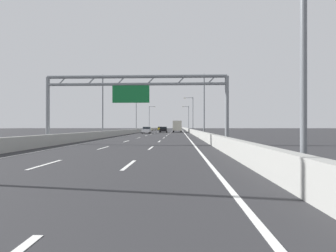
# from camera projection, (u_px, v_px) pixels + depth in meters

# --- Properties ---
(ground_plane) EXTENTS (260.00, 260.00, 0.00)m
(ground_plane) POSITION_uv_depth(u_px,v_px,m) (168.00, 131.00, 99.11)
(ground_plane) COLOR #2D2D30
(lane_dash_left_1) EXTENTS (0.16, 3.00, 0.01)m
(lane_dash_left_1) POSITION_uv_depth(u_px,v_px,m) (46.00, 164.00, 11.75)
(lane_dash_left_1) COLOR white
(lane_dash_left_1) RESTS_ON ground_plane
(lane_dash_left_2) EXTENTS (0.16, 3.00, 0.01)m
(lane_dash_left_2) POSITION_uv_depth(u_px,v_px,m) (103.00, 148.00, 20.74)
(lane_dash_left_2) COLOR white
(lane_dash_left_2) RESTS_ON ground_plane
(lane_dash_left_3) EXTENTS (0.16, 3.00, 0.01)m
(lane_dash_left_3) POSITION_uv_depth(u_px,v_px,m) (126.00, 141.00, 29.74)
(lane_dash_left_3) COLOR white
(lane_dash_left_3) RESTS_ON ground_plane
(lane_dash_left_4) EXTENTS (0.16, 3.00, 0.01)m
(lane_dash_left_4) POSITION_uv_depth(u_px,v_px,m) (138.00, 138.00, 38.73)
(lane_dash_left_4) COLOR white
(lane_dash_left_4) RESTS_ON ground_plane
(lane_dash_left_5) EXTENTS (0.16, 3.00, 0.01)m
(lane_dash_left_5) POSITION_uv_depth(u_px,v_px,m) (146.00, 136.00, 47.72)
(lane_dash_left_5) COLOR white
(lane_dash_left_5) RESTS_ON ground_plane
(lane_dash_left_6) EXTENTS (0.16, 3.00, 0.01)m
(lane_dash_left_6) POSITION_uv_depth(u_px,v_px,m) (151.00, 134.00, 56.71)
(lane_dash_left_6) COLOR white
(lane_dash_left_6) RESTS_ON ground_plane
(lane_dash_left_7) EXTENTS (0.16, 3.00, 0.01)m
(lane_dash_left_7) POSITION_uv_depth(u_px,v_px,m) (155.00, 133.00, 65.71)
(lane_dash_left_7) COLOR white
(lane_dash_left_7) RESTS_ON ground_plane
(lane_dash_left_8) EXTENTS (0.16, 3.00, 0.01)m
(lane_dash_left_8) POSITION_uv_depth(u_px,v_px,m) (158.00, 132.00, 74.70)
(lane_dash_left_8) COLOR white
(lane_dash_left_8) RESTS_ON ground_plane
(lane_dash_left_9) EXTENTS (0.16, 3.00, 0.01)m
(lane_dash_left_9) POSITION_uv_depth(u_px,v_px,m) (160.00, 132.00, 83.69)
(lane_dash_left_9) COLOR white
(lane_dash_left_9) RESTS_ON ground_plane
(lane_dash_left_10) EXTENTS (0.16, 3.00, 0.01)m
(lane_dash_left_10) POSITION_uv_depth(u_px,v_px,m) (162.00, 131.00, 92.69)
(lane_dash_left_10) COLOR white
(lane_dash_left_10) RESTS_ON ground_plane
(lane_dash_left_11) EXTENTS (0.16, 3.00, 0.01)m
(lane_dash_left_11) POSITION_uv_depth(u_px,v_px,m) (163.00, 131.00, 101.68)
(lane_dash_left_11) COLOR white
(lane_dash_left_11) RESTS_ON ground_plane
(lane_dash_left_12) EXTENTS (0.16, 3.00, 0.01)m
(lane_dash_left_12) POSITION_uv_depth(u_px,v_px,m) (165.00, 130.00, 110.67)
(lane_dash_left_12) COLOR white
(lane_dash_left_12) RESTS_ON ground_plane
(lane_dash_left_13) EXTENTS (0.16, 3.00, 0.01)m
(lane_dash_left_13) POSITION_uv_depth(u_px,v_px,m) (166.00, 130.00, 119.66)
(lane_dash_left_13) COLOR white
(lane_dash_left_13) RESTS_ON ground_plane
(lane_dash_left_14) EXTENTS (0.16, 3.00, 0.01)m
(lane_dash_left_14) POSITION_uv_depth(u_px,v_px,m) (167.00, 130.00, 128.66)
(lane_dash_left_14) COLOR white
(lane_dash_left_14) RESTS_ON ground_plane
(lane_dash_left_15) EXTENTS (0.16, 3.00, 0.01)m
(lane_dash_left_15) POSITION_uv_depth(u_px,v_px,m) (168.00, 129.00, 137.65)
(lane_dash_left_15) COLOR white
(lane_dash_left_15) RESTS_ON ground_plane
(lane_dash_left_16) EXTENTS (0.16, 3.00, 0.01)m
(lane_dash_left_16) POSITION_uv_depth(u_px,v_px,m) (168.00, 129.00, 146.64)
(lane_dash_left_16) COLOR white
(lane_dash_left_16) RESTS_ON ground_plane
(lane_dash_left_17) EXTENTS (0.16, 3.00, 0.01)m
(lane_dash_left_17) POSITION_uv_depth(u_px,v_px,m) (169.00, 129.00, 155.64)
(lane_dash_left_17) COLOR white
(lane_dash_left_17) RESTS_ON ground_plane
(lane_dash_right_1) EXTENTS (0.16, 3.00, 0.01)m
(lane_dash_right_1) POSITION_uv_depth(u_px,v_px,m) (129.00, 165.00, 11.61)
(lane_dash_right_1) COLOR white
(lane_dash_right_1) RESTS_ON ground_plane
(lane_dash_right_2) EXTENTS (0.16, 3.00, 0.01)m
(lane_dash_right_2) POSITION_uv_depth(u_px,v_px,m) (151.00, 148.00, 20.60)
(lane_dash_right_2) COLOR white
(lane_dash_right_2) RESTS_ON ground_plane
(lane_dash_right_3) EXTENTS (0.16, 3.00, 0.01)m
(lane_dash_right_3) POSITION_uv_depth(u_px,v_px,m) (159.00, 141.00, 29.59)
(lane_dash_right_3) COLOR white
(lane_dash_right_3) RESTS_ON ground_plane
(lane_dash_right_4) EXTENTS (0.16, 3.00, 0.01)m
(lane_dash_right_4) POSITION_uv_depth(u_px,v_px,m) (164.00, 138.00, 38.59)
(lane_dash_right_4) COLOR white
(lane_dash_right_4) RESTS_ON ground_plane
(lane_dash_right_5) EXTENTS (0.16, 3.00, 0.01)m
(lane_dash_right_5) POSITION_uv_depth(u_px,v_px,m) (167.00, 136.00, 47.58)
(lane_dash_right_5) COLOR white
(lane_dash_right_5) RESTS_ON ground_plane
(lane_dash_right_6) EXTENTS (0.16, 3.00, 0.01)m
(lane_dash_right_6) POSITION_uv_depth(u_px,v_px,m) (169.00, 134.00, 56.57)
(lane_dash_right_6) COLOR white
(lane_dash_right_6) RESTS_ON ground_plane
(lane_dash_right_7) EXTENTS (0.16, 3.00, 0.01)m
(lane_dash_right_7) POSITION_uv_depth(u_px,v_px,m) (170.00, 133.00, 65.56)
(lane_dash_right_7) COLOR white
(lane_dash_right_7) RESTS_ON ground_plane
(lane_dash_right_8) EXTENTS (0.16, 3.00, 0.01)m
(lane_dash_right_8) POSITION_uv_depth(u_px,v_px,m) (171.00, 132.00, 74.56)
(lane_dash_right_8) COLOR white
(lane_dash_right_8) RESTS_ON ground_plane
(lane_dash_right_9) EXTENTS (0.16, 3.00, 0.01)m
(lane_dash_right_9) POSITION_uv_depth(u_px,v_px,m) (172.00, 132.00, 83.55)
(lane_dash_right_9) COLOR white
(lane_dash_right_9) RESTS_ON ground_plane
(lane_dash_right_10) EXTENTS (0.16, 3.00, 0.01)m
(lane_dash_right_10) POSITION_uv_depth(u_px,v_px,m) (173.00, 131.00, 92.54)
(lane_dash_right_10) COLOR white
(lane_dash_right_10) RESTS_ON ground_plane
(lane_dash_right_11) EXTENTS (0.16, 3.00, 0.01)m
(lane_dash_right_11) POSITION_uv_depth(u_px,v_px,m) (173.00, 131.00, 101.54)
(lane_dash_right_11) COLOR white
(lane_dash_right_11) RESTS_ON ground_plane
(lane_dash_right_12) EXTENTS (0.16, 3.00, 0.01)m
(lane_dash_right_12) POSITION_uv_depth(u_px,v_px,m) (174.00, 130.00, 110.53)
(lane_dash_right_12) COLOR white
(lane_dash_right_12) RESTS_ON ground_plane
(lane_dash_right_13) EXTENTS (0.16, 3.00, 0.01)m
(lane_dash_right_13) POSITION_uv_depth(u_px,v_px,m) (174.00, 130.00, 119.52)
(lane_dash_right_13) COLOR white
(lane_dash_right_13) RESTS_ON ground_plane
(lane_dash_right_14) EXTENTS (0.16, 3.00, 0.01)m
(lane_dash_right_14) POSITION_uv_depth(u_px,v_px,m) (174.00, 130.00, 128.51)
(lane_dash_right_14) COLOR white
(lane_dash_right_14) RESTS_ON ground_plane
(lane_dash_right_15) EXTENTS (0.16, 3.00, 0.01)m
(lane_dash_right_15) POSITION_uv_depth(u_px,v_px,m) (175.00, 129.00, 137.51)
(lane_dash_right_15) COLOR white
(lane_dash_right_15) RESTS_ON ground_plane
(lane_dash_right_16) EXTENTS (0.16, 3.00, 0.01)m
(lane_dash_right_16) POSITION_uv_depth(u_px,v_px,m) (175.00, 129.00, 146.50)
(lane_dash_right_16) COLOR white
(lane_dash_right_16) RESTS_ON ground_plane
(lane_dash_right_17) EXTENTS (0.16, 3.00, 0.01)m
(lane_dash_right_17) POSITION_uv_depth(u_px,v_px,m) (175.00, 129.00, 155.49)
(lane_dash_right_17) COLOR white
(lane_dash_right_17) RESTS_ON ground_plane
(edge_line_left) EXTENTS (0.16, 176.00, 0.01)m
(edge_line_left) POSITION_uv_depth(u_px,v_px,m) (150.00, 131.00, 87.33)
(edge_line_left) COLOR white
(edge_line_left) RESTS_ON ground_plane
(edge_line_right) EXTENTS (0.16, 176.00, 0.01)m
(edge_line_right) POSITION_uv_depth(u_px,v_px,m) (183.00, 131.00, 86.91)
(edge_line_right) COLOR white
(edge_line_right) RESTS_ON ground_plane
(barrier_left) EXTENTS (0.45, 220.00, 0.95)m
(barrier_left) POSITION_uv_depth(u_px,v_px,m) (152.00, 129.00, 109.38)
(barrier_left) COLOR #9E9E99
(barrier_left) RESTS_ON ground_plane
(barrier_right) EXTENTS (0.45, 220.00, 0.95)m
(barrier_right) POSITION_uv_depth(u_px,v_px,m) (186.00, 129.00, 108.83)
(barrier_right) COLOR #9E9E99
(barrier_right) RESTS_ON ground_plane
(sign_gantry) EXTENTS (16.86, 0.36, 6.36)m
(sign_gantry) POSITION_uv_depth(u_px,v_px,m) (135.00, 91.00, 25.05)
(sign_gantry) COLOR gray
(sign_gantry) RESTS_ON ground_plane
(streetlamp_right_near) EXTENTS (2.58, 0.28, 9.50)m
(streetlamp_right_near) POSITION_uv_depth(u_px,v_px,m) (296.00, 3.00, 8.32)
(streetlamp_right_near) COLOR slate
(streetlamp_right_near) RESTS_ON ground_plane
(streetlamp_left_mid) EXTENTS (2.58, 0.28, 9.50)m
(streetlamp_left_mid) POSITION_uv_depth(u_px,v_px,m) (104.00, 102.00, 41.70)
(streetlamp_left_mid) COLOR slate
(streetlamp_left_mid) RESTS_ON ground_plane
(streetlamp_right_mid) EXTENTS (2.58, 0.28, 9.50)m
(streetlamp_right_mid) POSITION_uv_depth(u_px,v_px,m) (203.00, 101.00, 41.11)
(streetlamp_right_mid) COLOR slate
(streetlamp_right_mid) RESTS_ON ground_plane
(streetlamp_left_far) EXTENTS (2.58, 0.28, 9.50)m
(streetlamp_left_far) POSITION_uv_depth(u_px,v_px,m) (137.00, 112.00, 74.48)
(streetlamp_left_far) COLOR slate
(streetlamp_left_far) RESTS_ON ground_plane
(streetlamp_right_far) EXTENTS (2.58, 0.28, 9.50)m
(streetlamp_right_far) POSITION_uv_depth(u_px,v_px,m) (192.00, 112.00, 73.89)
(streetlamp_right_far) COLOR slate
(streetlamp_right_far) RESTS_ON ground_plane
(streetlamp_left_distant) EXTENTS (2.58, 0.28, 9.50)m
(streetlamp_left_distant) POSITION_uv_depth(u_px,v_px,m) (150.00, 117.00, 107.26)
(streetlamp_left_distant) COLOR slate
(streetlamp_left_distant) RESTS_ON ground_plane
(streetlamp_right_distant) EXTENTS (2.58, 0.28, 9.50)m
(streetlamp_right_distant) POSITION_uv_depth(u_px,v_px,m) (188.00, 117.00, 106.67)
(streetlamp_right_distant) COLOR slate
(streetlamp_right_distant) RESTS_ON ground_plane
(white_car) EXTENTS (1.77, 4.21, 1.51)m
(white_car) POSITION_uv_depth(u_px,v_px,m) (147.00, 130.00, 62.22)
(white_car) COLOR silver
(white_car) RESTS_ON ground_plane
(green_car) EXTENTS (1.77, 4.67, 1.50)m
(green_car) POSITION_uv_depth(u_px,v_px,m) (179.00, 128.00, 127.71)
(green_car) COLOR #1E7A38
(green_car) RESTS_ON ground_plane
(blue_car) EXTENTS (1.83, 4.20, 1.54)m
(blue_car) POSITION_uv_depth(u_px,v_px,m) (178.00, 128.00, 109.14)
(blue_car) COLOR #2347AD
(blue_car) RESTS_ON ground_plane
(black_car) EXTENTS (1.89, 4.49, 1.51)m
(black_car) POSITION_uv_depth(u_px,v_px,m) (164.00, 130.00, 70.76)
(black_car) COLOR black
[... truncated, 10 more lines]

